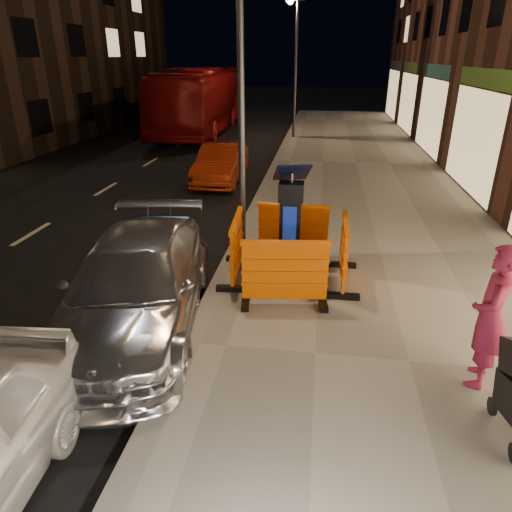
# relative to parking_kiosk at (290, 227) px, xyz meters

# --- Properties ---
(ground_plane) EXTENTS (120.00, 120.00, 0.00)m
(ground_plane) POSITION_rel_parking_kiosk_xyz_m (-1.22, -2.23, -1.14)
(ground_plane) COLOR black
(ground_plane) RESTS_ON ground
(sidewalk) EXTENTS (6.00, 60.00, 0.15)m
(sidewalk) POSITION_rel_parking_kiosk_xyz_m (1.78, -2.23, -1.07)
(sidewalk) COLOR gray
(sidewalk) RESTS_ON ground
(kerb) EXTENTS (0.30, 60.00, 0.15)m
(kerb) POSITION_rel_parking_kiosk_xyz_m (-1.22, -2.23, -1.07)
(kerb) COLOR slate
(kerb) RESTS_ON ground
(parking_kiosk) EXTENTS (0.64, 0.64, 1.99)m
(parking_kiosk) POSITION_rel_parking_kiosk_xyz_m (0.00, 0.00, 0.00)
(parking_kiosk) COLOR black
(parking_kiosk) RESTS_ON sidewalk
(barrier_front) EXTENTS (1.48, 0.74, 1.11)m
(barrier_front) POSITION_rel_parking_kiosk_xyz_m (0.00, -0.95, -0.44)
(barrier_front) COLOR #FF6400
(barrier_front) RESTS_ON sidewalk
(barrier_back) EXTENTS (1.44, 0.62, 1.11)m
(barrier_back) POSITION_rel_parking_kiosk_xyz_m (0.00, 0.95, -0.44)
(barrier_back) COLOR #FF6400
(barrier_back) RESTS_ON sidewalk
(barrier_kerbside) EXTENTS (0.67, 1.46, 1.11)m
(barrier_kerbside) POSITION_rel_parking_kiosk_xyz_m (-0.95, 0.00, -0.44)
(barrier_kerbside) COLOR #FF6400
(barrier_kerbside) RESTS_ON sidewalk
(barrier_bldgside) EXTENTS (0.60, 1.43, 1.11)m
(barrier_bldgside) POSITION_rel_parking_kiosk_xyz_m (0.95, 0.00, -0.44)
(barrier_bldgside) COLOR #FF6400
(barrier_bldgside) RESTS_ON sidewalk
(car_silver) EXTENTS (2.63, 4.97, 1.37)m
(car_silver) POSITION_rel_parking_kiosk_xyz_m (-2.20, -1.63, -1.14)
(car_silver) COLOR silver
(car_silver) RESTS_ON ground
(car_red) EXTENTS (1.35, 3.71, 1.22)m
(car_red) POSITION_rel_parking_kiosk_xyz_m (-2.78, 7.17, -1.14)
(car_red) COLOR #992810
(car_red) RESTS_ON ground
(bus_doubledecker) EXTENTS (3.09, 11.88, 3.29)m
(bus_doubledecker) POSITION_rel_parking_kiosk_xyz_m (-6.15, 17.83, -1.14)
(bus_doubledecker) COLOR maroon
(bus_doubledecker) RESTS_ON ground
(man) EXTENTS (0.64, 0.78, 1.83)m
(man) POSITION_rel_parking_kiosk_xyz_m (2.54, -2.52, -0.08)
(man) COLOR maroon
(man) RESTS_ON sidewalk
(street_lamp_mid) EXTENTS (0.12, 0.12, 6.00)m
(street_lamp_mid) POSITION_rel_parking_kiosk_xyz_m (-0.97, 0.77, 2.01)
(street_lamp_mid) COLOR #3F3F44
(street_lamp_mid) RESTS_ON sidewalk
(street_lamp_far) EXTENTS (0.12, 0.12, 6.00)m
(street_lamp_far) POSITION_rel_parking_kiosk_xyz_m (-0.97, 15.77, 2.01)
(street_lamp_far) COLOR #3F3F44
(street_lamp_far) RESTS_ON sidewalk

